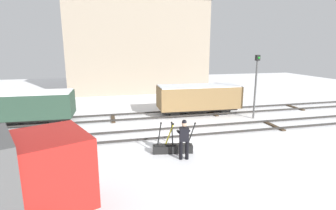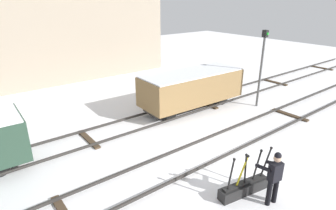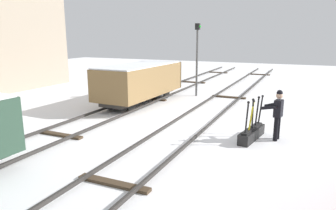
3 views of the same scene
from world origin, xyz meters
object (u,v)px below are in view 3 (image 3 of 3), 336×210
(switch_lever_frame, at_px, (252,132))
(rail_worker, at_px, (277,112))
(signal_post, at_px, (197,53))
(freight_car_mid_siding, at_px, (141,81))

(switch_lever_frame, distance_m, rail_worker, 1.09)
(rail_worker, distance_m, signal_post, 8.38)
(switch_lever_frame, xyz_separation_m, signal_post, (6.73, 4.36, 2.29))
(signal_post, bearing_deg, switch_lever_frame, -147.05)
(switch_lever_frame, distance_m, freight_car_mid_siding, 7.33)
(switch_lever_frame, bearing_deg, freight_car_mid_siding, 70.27)
(signal_post, distance_m, freight_car_mid_siding, 4.00)
(rail_worker, distance_m, freight_car_mid_siding, 7.82)
(signal_post, xyz_separation_m, freight_car_mid_siding, (-3.20, 1.99, -1.33))
(rail_worker, relative_size, signal_post, 0.42)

